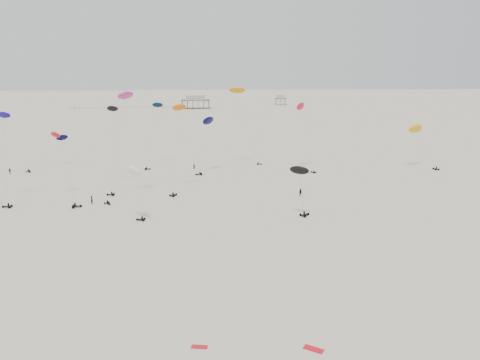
{
  "coord_description": "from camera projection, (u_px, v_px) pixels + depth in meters",
  "views": [
    {
      "loc": [
        -8.46,
        -5.96,
        29.66
      ],
      "look_at": [
        0.0,
        88.0,
        7.0
      ],
      "focal_mm": 35.0,
      "sensor_mm": 36.0,
      "label": 1
    }
  ],
  "objects": [
    {
      "name": "spectator_1",
      "position": [
        301.0,
        196.0,
        110.74
      ],
      "size": [
        1.18,
        0.8,
        2.23
      ],
      "primitive_type": "imported",
      "rotation": [
        0.0,
        0.0,
        6.12
      ],
      "color": "black",
      "rests_on": "ground"
    },
    {
      "name": "pier_fence",
      "position": [
        125.0,
        108.0,
        346.81
      ],
      "size": [
        80.2,
        0.2,
        1.5
      ],
      "color": "black",
      "rests_on": "ground"
    },
    {
      "name": "rig_8",
      "position": [
        302.0,
        112.0,
        139.77
      ],
      "size": [
        5.59,
        13.49,
        20.54
      ],
      "rotation": [
        0.0,
        0.0,
        0.78
      ],
      "color": "black",
      "rests_on": "ground"
    },
    {
      "name": "rig_9",
      "position": [
        5.0,
        147.0,
        105.46
      ],
      "size": [
        6.04,
        13.23,
        21.01
      ],
      "rotation": [
        0.0,
        0.0,
        1.57
      ],
      "color": "black",
      "rests_on": "ground"
    },
    {
      "name": "rig_6",
      "position": [
        123.0,
        109.0,
        108.61
      ],
      "size": [
        7.07,
        14.24,
        25.33
      ],
      "rotation": [
        0.0,
        0.0,
        3.83
      ],
      "color": "black",
      "rests_on": "ground"
    },
    {
      "name": "rig_11",
      "position": [
        64.0,
        165.0,
        106.6
      ],
      "size": [
        9.87,
        15.68,
        19.47
      ],
      "rotation": [
        0.0,
        0.0,
        4.92
      ],
      "color": "black",
      "rests_on": "ground"
    },
    {
      "name": "pavilion_small",
      "position": [
        281.0,
        100.0,
        385.86
      ],
      "size": [
        9.0,
        7.0,
        8.0
      ],
      "color": "brown",
      "rests_on": "ground"
    },
    {
      "name": "rig_4",
      "position": [
        53.0,
        146.0,
        143.72
      ],
      "size": [
        9.98,
        15.05,
        15.4
      ],
      "rotation": [
        0.0,
        0.0,
        3.81
      ],
      "color": "black",
      "rests_on": "ground"
    },
    {
      "name": "rig_13",
      "position": [
        418.0,
        133.0,
        142.98
      ],
      "size": [
        8.28,
        10.92,
        13.85
      ],
      "rotation": [
        0.0,
        0.0,
        0.36
      ],
      "color": "black",
      "rests_on": "ground"
    },
    {
      "name": "rig_12",
      "position": [
        239.0,
        98.0,
        146.6
      ],
      "size": [
        10.07,
        7.9,
        24.38
      ],
      "rotation": [
        0.0,
        0.0,
        4.51
      ],
      "color": "black",
      "rests_on": "ground"
    },
    {
      "name": "spectator_0",
      "position": [
        92.0,
        204.0,
        104.61
      ],
      "size": [
        0.95,
        1.0,
        2.27
      ],
      "primitive_type": "imported",
      "rotation": [
        0.0,
        0.0,
        2.22
      ],
      "color": "black",
      "rests_on": "ground"
    },
    {
      "name": "rig_5",
      "position": [
        301.0,
        184.0,
        95.54
      ],
      "size": [
        4.54,
        4.79,
        10.37
      ],
      "rotation": [
        0.0,
        0.0,
        5.28
      ],
      "color": "black",
      "rests_on": "ground"
    },
    {
      "name": "grounded_kite_b",
      "position": [
        199.0,
        347.0,
        50.98
      ],
      "size": [
        1.9,
        1.01,
        0.07
      ],
      "primitive_type": "cube",
      "rotation": [
        0.0,
        0.0,
        -0.18
      ],
      "color": "red",
      "rests_on": "ground"
    },
    {
      "name": "pavilion_main",
      "position": [
        195.0,
        103.0,
        350.53
      ],
      "size": [
        21.0,
        13.0,
        9.8
      ],
      "color": "brown",
      "rests_on": "ground"
    },
    {
      "name": "rig_2",
      "position": [
        112.0,
        141.0,
        117.18
      ],
      "size": [
        3.78,
        16.65,
        23.38
      ],
      "rotation": [
        0.0,
        0.0,
        1.53
      ],
      "color": "black",
      "rests_on": "ground"
    },
    {
      "name": "grounded_kite_a",
      "position": [
        313.0,
        349.0,
        50.57
      ],
      "size": [
        2.32,
        1.99,
        0.08
      ],
      "primitive_type": "cube",
      "rotation": [
        0.0,
        0.0,
        -0.61
      ],
      "color": "red",
      "rests_on": "ground"
    },
    {
      "name": "rig_7",
      "position": [
        154.0,
        124.0,
        146.71
      ],
      "size": [
        5.44,
        16.37,
        22.45
      ],
      "rotation": [
        0.0,
        0.0,
        4.76
      ],
      "color": "black",
      "rests_on": "ground"
    },
    {
      "name": "rig_1",
      "position": [
        177.0,
        135.0,
        114.47
      ],
      "size": [
        4.77,
        13.2,
        21.7
      ],
      "rotation": [
        0.0,
        0.0,
        5.57
      ],
      "color": "black",
      "rests_on": "ground"
    },
    {
      "name": "rig_10",
      "position": [
        135.0,
        177.0,
        92.36
      ],
      "size": [
        4.55,
        5.64,
        11.2
      ],
      "rotation": [
        0.0,
        0.0,
        1.44
      ],
      "color": "black",
      "rests_on": "ground"
    },
    {
      "name": "spectator_2",
      "position": [
        10.0,
        174.0,
        134.32
      ],
      "size": [
        1.22,
        0.7,
        2.01
      ],
      "primitive_type": "imported",
      "rotation": [
        0.0,
        0.0,
        6.34
      ],
      "color": "black",
      "rests_on": "ground"
    },
    {
      "name": "rig_14",
      "position": [
        207.0,
        128.0,
        135.95
      ],
      "size": [
        6.42,
        10.88,
        16.42
      ],
      "rotation": [
        0.0,
        0.0,
        1.59
      ],
      "color": "black",
      "rests_on": "ground"
    },
    {
      "name": "ground_plane",
      "position": [
        217.0,
        137.0,
        207.13
      ],
      "size": [
        900.0,
        900.0,
        0.0
      ],
      "primitive_type": "plane",
      "color": "beige"
    },
    {
      "name": "spectator_3",
      "position": [
        194.0,
        169.0,
        140.22
      ],
      "size": [
        0.78,
        0.59,
        1.95
      ],
      "primitive_type": "imported",
      "rotation": [
        0.0,
        0.0,
        2.98
      ],
      "color": "black",
      "rests_on": "ground"
    }
  ]
}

